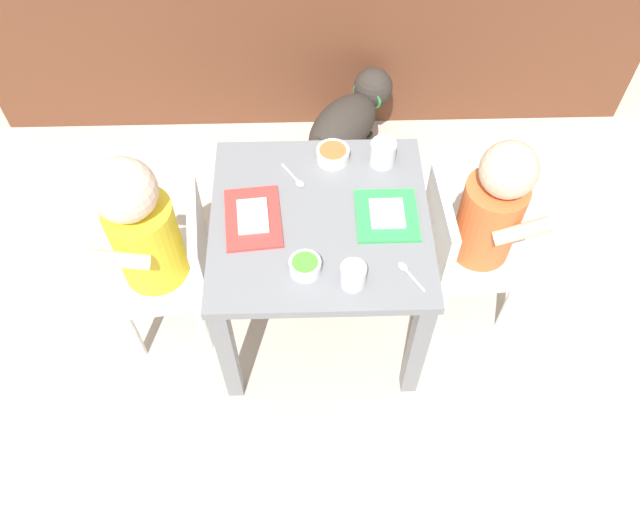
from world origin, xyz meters
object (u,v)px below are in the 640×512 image
food_tray_right (387,215)px  seated_child_left (148,236)px  water_cup_right (383,154)px  veggie_bowl_near (333,154)px  cereal_bowl_left_side (305,266)px  dining_table (320,238)px  spoon_by_left_tray (295,178)px  spoon_by_right_tray (409,274)px  seated_child_right (486,217)px  water_cup_left (353,276)px  food_tray_left (253,218)px  dog (350,119)px

food_tray_right → seated_child_left: bearing=-178.7°
water_cup_right → veggie_bowl_near: water_cup_right is taller
seated_child_left → veggie_bowl_near: bearing=24.4°
veggie_bowl_near → cereal_bowl_left_side: 0.37m
seated_child_left → cereal_bowl_left_side: 0.43m
dining_table → food_tray_right: 0.19m
cereal_bowl_left_side → spoon_by_left_tray: size_ratio=0.85×
seated_child_left → spoon_by_right_tray: size_ratio=7.59×
seated_child_right → dining_table: bearing=-175.5°
seated_child_right → spoon_by_left_tray: bearing=168.7°
water_cup_left → water_cup_right: bearing=75.4°
seated_child_left → spoon_by_left_tray: (0.38, 0.15, 0.04)m
dining_table → water_cup_right: size_ratio=8.10×
seated_child_left → cereal_bowl_left_side: (0.40, -0.15, 0.06)m
dining_table → veggie_bowl_near: 0.23m
seated_child_left → cereal_bowl_left_side: bearing=-20.1°
food_tray_left → food_tray_right: same height
water_cup_left → spoon_by_left_tray: water_cup_left is taller
food_tray_right → water_cup_left: size_ratio=2.81×
seated_child_left → dog: seated_child_left is taller
food_tray_right → water_cup_right: (0.00, 0.19, 0.02)m
cereal_bowl_left_side → spoon_by_left_tray: cereal_bowl_left_side is taller
water_cup_left → spoon_by_left_tray: size_ratio=0.68×
food_tray_left → spoon_by_left_tray: food_tray_left is taller
seated_child_left → water_cup_right: seated_child_left is taller
water_cup_right → food_tray_right: bearing=-91.0°
food_tray_left → water_cup_left: size_ratio=3.47×
water_cup_right → seated_child_right: bearing=-30.1°
cereal_bowl_left_side → spoon_by_right_tray: bearing=-4.0°
seated_child_right → water_cup_left: 0.44m
water_cup_right → veggie_bowl_near: 0.13m
seated_child_right → food_tray_left: 0.61m
dog → water_cup_right: bearing=-83.6°
spoon_by_right_tray → dog: bearing=95.9°
veggie_bowl_near → spoon_by_left_tray: bearing=-146.4°
dog → seated_child_right: bearing=-62.9°
food_tray_right → veggie_bowl_near: (-0.13, 0.21, 0.01)m
food_tray_right → cereal_bowl_left_side: bearing=-142.4°
water_cup_right → cereal_bowl_left_side: size_ratio=0.90×
seated_child_right → spoon_by_left_tray: seated_child_right is taller
spoon_by_right_tray → food_tray_right: bearing=101.8°
food_tray_left → water_cup_left: bearing=-39.4°
seated_child_left → water_cup_left: 0.55m
seated_child_left → dog: bearing=50.2°
dining_table → water_cup_left: bearing=-70.2°
seated_child_right → water_cup_right: 0.32m
seated_child_left → water_cup_right: 0.65m
dog → spoon_by_right_tray: spoon_by_right_tray is taller
spoon_by_left_tray → veggie_bowl_near: bearing=33.6°
dining_table → food_tray_right: (0.17, -0.00, 0.09)m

